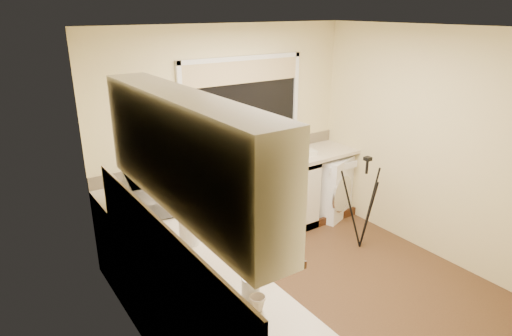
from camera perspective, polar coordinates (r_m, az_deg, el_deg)
The scene contains 33 objects.
floor at distance 4.53m, azimuth 6.72°, elevation -15.20°, with size 3.20×3.20×0.00m, color #513620.
ceiling at distance 3.71m, azimuth 8.31°, elevation 17.43°, with size 3.20×3.20×0.00m, color white.
wall_back at distance 5.11m, azimuth -3.75°, elevation 4.35°, with size 3.20×3.20×0.00m, color beige.
wall_front at distance 3.11m, azimuth 26.18°, elevation -8.61°, with size 3.20×3.20×0.00m, color beige.
wall_left at distance 3.20m, azimuth -14.75°, elevation -6.26°, with size 3.00×3.00×0.00m, color beige.
wall_right at distance 5.12m, azimuth 21.03°, elevation 3.04°, with size 3.00×3.00×0.00m, color beige.
base_cabinet_back at distance 5.00m, azimuth -4.99°, elevation -5.82°, with size 2.55×0.60×0.86m, color silver.
base_cabinet_left at distance 3.49m, azimuth -6.84°, elevation -18.79°, with size 0.54×2.40×0.86m, color silver.
worktop_back at distance 4.98m, azimuth -1.89°, elevation -0.24°, with size 3.20×0.60×0.04m, color beige.
worktop_left at distance 3.22m, azimuth -7.18°, elevation -12.54°, with size 0.60×2.40×0.04m, color beige.
upper_cabinet at distance 2.65m, azimuth -9.22°, elevation 2.02°, with size 0.28×1.90×0.70m, color silver.
splashback_left at distance 3.00m, azimuth -12.34°, elevation -10.10°, with size 0.02×2.40×0.45m, color beige.
splashback_back at distance 5.18m, azimuth -3.62°, elevation 1.61°, with size 3.20×0.02×0.14m, color beige.
window_glass at distance 5.12m, azimuth -1.81°, elevation 8.17°, with size 1.50×0.02×1.00m, color black.
window_blind at distance 5.04m, azimuth -1.70°, elevation 12.29°, with size 1.50×0.02×0.25m, color tan.
windowsill at distance 5.21m, azimuth -1.42°, elevation 2.51°, with size 1.60×0.14×0.03m, color white.
sink at distance 5.07m, azimuth 0.01°, elevation 0.55°, with size 0.82×0.46×0.03m, color tan.
faucet at distance 5.18m, azimuth -1.11°, elevation 2.22°, with size 0.03×0.03×0.24m, color silver.
washing_machine at distance 5.87m, azimuth 9.03°, elevation -2.20°, with size 0.58×0.56×0.81m, color white.
laptop at distance 4.61m, azimuth -9.50°, elevation -1.09°, with size 0.37×0.36×0.25m.
kettle at distance 3.43m, azimuth -8.59°, elevation -8.02°, with size 0.16×0.16×0.21m, color silver.
dish_rack at distance 5.44m, azimuth 5.46°, elevation 2.03°, with size 0.38×0.29×0.06m, color silver.
tripod at distance 5.08m, azimuth 13.74°, elevation -4.46°, with size 0.53×0.53×1.09m, color black, non-canonical shape.
glass_jug at distance 2.81m, azimuth -0.70°, elevation -15.38°, with size 0.11×0.11×0.16m, color silver.
steel_jar at distance 3.09m, azimuth -8.11°, elevation -12.41°, with size 0.09×0.09×0.12m, color white.
microwave at distance 4.04m, azimuth -13.52°, elevation -3.11°, with size 0.57×0.38×0.31m, color white.
plant_a at distance 4.91m, azimuth -6.30°, elevation 2.94°, with size 0.13×0.09×0.24m, color #999999.
plant_b at distance 5.01m, azimuth -3.96°, elevation 3.38°, with size 0.14×0.11×0.25m, color #999999.
plant_c at distance 5.14m, azimuth -1.50°, elevation 3.94°, with size 0.14×0.14×0.26m, color #999999.
soap_bottle_green at distance 5.51m, azimuth 4.48°, elevation 4.98°, with size 0.10×0.10×0.26m, color green.
soap_bottle_clear at distance 5.58m, azimuth 5.18°, elevation 4.94°, with size 0.10×0.10×0.21m, color #999999.
cup_back at distance 5.58m, azimuth 6.30°, elevation 2.61°, with size 0.11×0.11×0.09m, color silver.
cup_left at distance 2.75m, azimuth 0.19°, elevation -17.07°, with size 0.10×0.10×0.09m, color beige.
Camera 1 is at (-2.49, -2.74, 2.61)m, focal length 30.95 mm.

